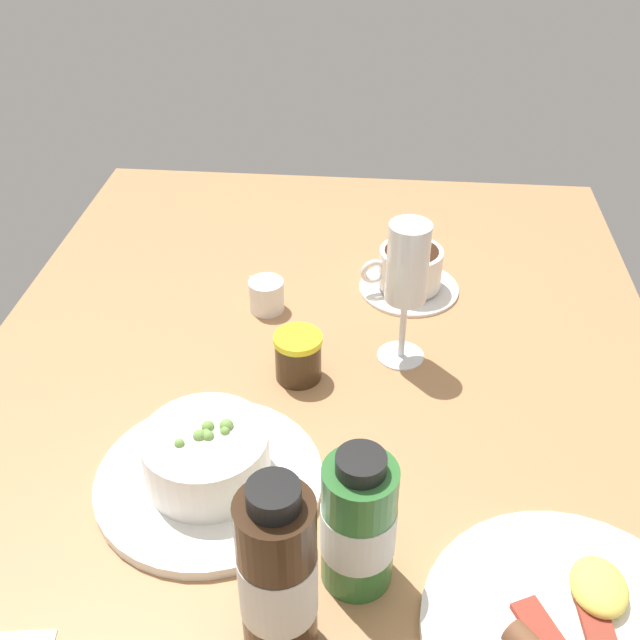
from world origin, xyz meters
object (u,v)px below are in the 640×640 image
porridge_bowl (208,463)px  sauce_bottle_green (358,524)px  jam_jar (298,358)px  breakfast_plate (574,634)px  sauce_bottle_brown (271,576)px  creamer_jug (266,295)px  wine_glass (407,271)px  coffee_cup (409,272)px

porridge_bowl → sauce_bottle_green: (9.16, 15.18, 3.78)cm
porridge_bowl → jam_jar: bearing=158.0°
porridge_bowl → breakfast_plate: porridge_bowl is taller
porridge_bowl → sauce_bottle_brown: (16.17, 8.88, 5.54)cm
breakfast_plate → sauce_bottle_brown: bearing=-84.9°
creamer_jug → jam_jar: bearing=23.0°
wine_glass → jam_jar: size_ratio=3.10×
coffee_cup → breakfast_plate: (51.39, 13.31, -2.01)cm
coffee_cup → sauce_bottle_green: size_ratio=0.93×
sauce_bottle_green → porridge_bowl: bearing=-121.1°
creamer_jug → sauce_bottle_brown: (47.18, 7.80, 6.27)cm
creamer_jug → breakfast_plate: size_ratio=0.22×
coffee_cup → jam_jar: size_ratio=2.32×
breakfast_plate → wine_glass: bearing=-158.6°
creamer_jug → jam_jar: 15.05cm
porridge_bowl → sauce_bottle_brown: bearing=28.8°
jam_jar → sauce_bottle_green: bearing=17.4°
coffee_cup → sauce_bottle_brown: (53.56, -11.03, 5.60)cm
coffee_cup → jam_jar: bearing=-32.7°
coffee_cup → wine_glass: wine_glass is taller
porridge_bowl → sauce_bottle_green: 18.13cm
wine_glass → jam_jar: wine_glass is taller
jam_jar → creamer_jug: bearing=-157.0°
wine_glass → jam_jar: bearing=-66.2°
coffee_cup → wine_glass: bearing=-3.7°
wine_glass → sauce_bottle_green: 32.33cm
coffee_cup → porridge_bowl: bearing=-28.0°
coffee_cup → sauce_bottle_green: (46.55, -4.73, 3.84)cm
creamer_jug → wine_glass: wine_glass is taller
coffee_cup → creamer_jug: coffee_cup is taller
creamer_jug → jam_jar: (13.85, 5.86, 0.73)cm
porridge_bowl → wine_glass: wine_glass is taller
creamer_jug → sauce_bottle_brown: bearing=9.4°
creamer_jug → coffee_cup: bearing=108.7°
breakfast_plate → sauce_bottle_green: bearing=-105.0°
wine_glass → sauce_bottle_green: wine_glass is taller
coffee_cup → wine_glass: 17.69cm
wine_glass → sauce_bottle_brown: sauce_bottle_brown is taller
sauce_bottle_green → breakfast_plate: bearing=75.0°
jam_jar → coffee_cup: bearing=147.3°
creamer_jug → sauce_bottle_green: bearing=19.3°
jam_jar → sauce_bottle_green: size_ratio=0.40×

